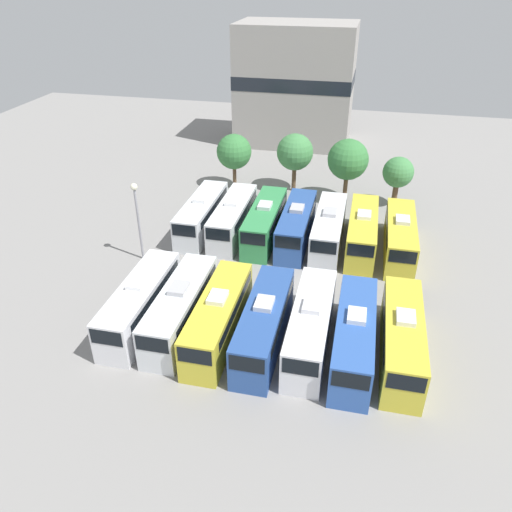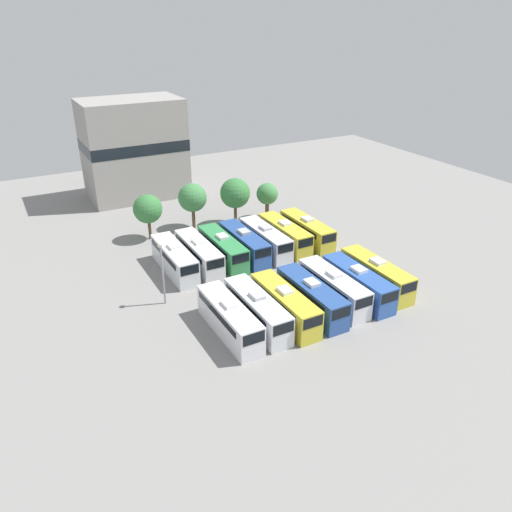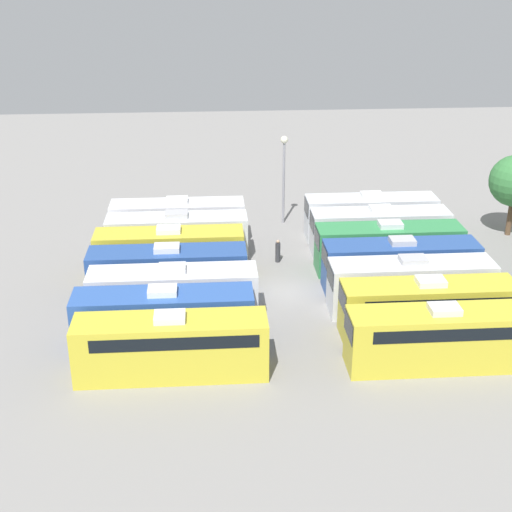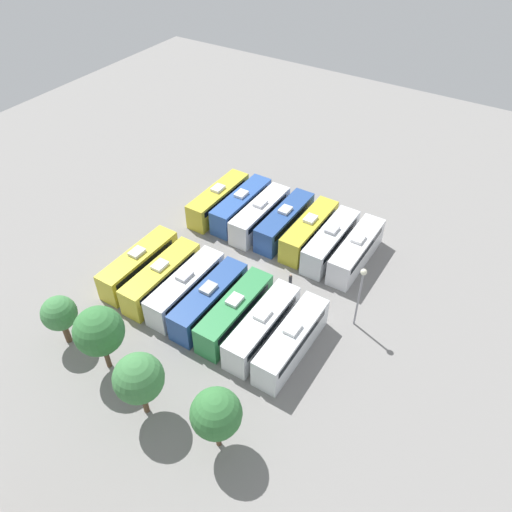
{
  "view_description": "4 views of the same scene",
  "coord_description": "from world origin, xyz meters",
  "px_view_note": "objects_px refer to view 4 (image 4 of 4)",
  "views": [
    {
      "loc": [
        5.54,
        -34.15,
        23.32
      ],
      "look_at": [
        -1.93,
        -1.27,
        3.13
      ],
      "focal_mm": 35.0,
      "sensor_mm": 36.0,
      "label": 1
    },
    {
      "loc": [
        -26.41,
        -44.33,
        28.44
      ],
      "look_at": [
        -1.75,
        1.09,
        3.13
      ],
      "focal_mm": 35.0,
      "sensor_mm": 36.0,
      "label": 2
    },
    {
      "loc": [
        41.81,
        -5.0,
        20.69
      ],
      "look_at": [
        -0.98,
        -1.92,
        2.22
      ],
      "focal_mm": 50.0,
      "sensor_mm": 36.0,
      "label": 3
    },
    {
      "loc": [
        -22.22,
        33.95,
        37.49
      ],
      "look_at": [
        -0.23,
        -0.78,
        1.49
      ],
      "focal_mm": 35.0,
      "sensor_mm": 36.0,
      "label": 4
    }
  ],
  "objects_px": {
    "tree_0": "(216,414)",
    "tree_1": "(139,378)",
    "bus_4": "(260,214)",
    "bus_11": "(186,287)",
    "tree_2": "(99,331)",
    "light_pole": "(361,288)",
    "bus_12": "(162,277)",
    "bus_5": "(241,205)",
    "worker_person": "(290,281)",
    "bus_2": "(309,230)",
    "bus_7": "(292,340)",
    "bus_13": "(139,264)",
    "bus_8": "(262,326)",
    "bus_3": "(285,221)",
    "bus_10": "(209,300)",
    "tree_3": "(59,314)",
    "bus_6": "(218,199)",
    "bus_9": "(235,312)",
    "bus_0": "(356,250)",
    "bus_1": "(331,241)"
  },
  "relations": [
    {
      "from": "tree_0",
      "to": "tree_1",
      "type": "height_order",
      "value": "tree_1"
    },
    {
      "from": "bus_4",
      "to": "bus_11",
      "type": "relative_size",
      "value": 1.0
    },
    {
      "from": "tree_0",
      "to": "tree_2",
      "type": "height_order",
      "value": "tree_2"
    },
    {
      "from": "bus_11",
      "to": "tree_0",
      "type": "xyz_separation_m",
      "value": [
        -12.04,
        11.22,
        2.62
      ]
    },
    {
      "from": "tree_0",
      "to": "light_pole",
      "type": "bearing_deg",
      "value": -102.66
    },
    {
      "from": "bus_4",
      "to": "light_pole",
      "type": "relative_size",
      "value": 1.39
    },
    {
      "from": "tree_1",
      "to": "bus_12",
      "type": "bearing_deg",
      "value": -55.21
    },
    {
      "from": "bus_5",
      "to": "worker_person",
      "type": "xyz_separation_m",
      "value": [
        -11.22,
        7.53,
        -0.99
      ]
    },
    {
      "from": "worker_person",
      "to": "bus_2",
      "type": "bearing_deg",
      "value": -76.52
    },
    {
      "from": "tree_1",
      "to": "bus_7",
      "type": "bearing_deg",
      "value": -121.58
    },
    {
      "from": "bus_7",
      "to": "bus_13",
      "type": "height_order",
      "value": "same"
    },
    {
      "from": "bus_8",
      "to": "bus_11",
      "type": "bearing_deg",
      "value": -1.33
    },
    {
      "from": "bus_3",
      "to": "bus_12",
      "type": "bearing_deg",
      "value": 68.36
    },
    {
      "from": "bus_4",
      "to": "tree_0",
      "type": "xyz_separation_m",
      "value": [
        -12.25,
        25.77,
        2.62
      ]
    },
    {
      "from": "bus_8",
      "to": "bus_10",
      "type": "height_order",
      "value": "same"
    },
    {
      "from": "bus_7",
      "to": "tree_3",
      "type": "distance_m",
      "value": 21.24
    },
    {
      "from": "tree_3",
      "to": "light_pole",
      "type": "bearing_deg",
      "value": -143.21
    },
    {
      "from": "bus_8",
      "to": "bus_12",
      "type": "height_order",
      "value": "same"
    },
    {
      "from": "bus_6",
      "to": "bus_9",
      "type": "height_order",
      "value": "same"
    },
    {
      "from": "bus_0",
      "to": "light_pole",
      "type": "distance_m",
      "value": 9.74
    },
    {
      "from": "tree_0",
      "to": "bus_9",
      "type": "bearing_deg",
      "value": -61.84
    },
    {
      "from": "bus_12",
      "to": "tree_2",
      "type": "distance_m",
      "value": 10.88
    },
    {
      "from": "bus_0",
      "to": "tree_3",
      "type": "distance_m",
      "value": 31.09
    },
    {
      "from": "tree_0",
      "to": "tree_3",
      "type": "xyz_separation_m",
      "value": [
        18.2,
        -0.89,
        -0.59
      ]
    },
    {
      "from": "bus_0",
      "to": "bus_4",
      "type": "relative_size",
      "value": 1.0
    },
    {
      "from": "bus_3",
      "to": "tree_2",
      "type": "distance_m",
      "value": 25.83
    },
    {
      "from": "bus_0",
      "to": "bus_9",
      "type": "relative_size",
      "value": 1.0
    },
    {
      "from": "tree_3",
      "to": "bus_10",
      "type": "bearing_deg",
      "value": -132.13
    },
    {
      "from": "bus_4",
      "to": "bus_1",
      "type": "bearing_deg",
      "value": -179.8
    },
    {
      "from": "bus_1",
      "to": "bus_3",
      "type": "bearing_deg",
      "value": -3.81
    },
    {
      "from": "bus_10",
      "to": "tree_3",
      "type": "xyz_separation_m",
      "value": [
        9.21,
        10.18,
        2.02
      ]
    },
    {
      "from": "bus_13",
      "to": "tree_1",
      "type": "distance_m",
      "value": 17.05
    },
    {
      "from": "bus_5",
      "to": "tree_2",
      "type": "distance_m",
      "value": 25.64
    },
    {
      "from": "bus_1",
      "to": "bus_7",
      "type": "distance_m",
      "value": 15.18
    },
    {
      "from": "bus_5",
      "to": "bus_9",
      "type": "xyz_separation_m",
      "value": [
        -9.28,
        15.09,
        0.0
      ]
    },
    {
      "from": "bus_12",
      "to": "bus_6",
      "type": "bearing_deg",
      "value": -77.59
    },
    {
      "from": "worker_person",
      "to": "tree_1",
      "type": "distance_m",
      "value": 20.05
    },
    {
      "from": "light_pole",
      "to": "tree_0",
      "type": "height_order",
      "value": "light_pole"
    },
    {
      "from": "bus_4",
      "to": "bus_3",
      "type": "bearing_deg",
      "value": -171.93
    },
    {
      "from": "bus_5",
      "to": "bus_7",
      "type": "bearing_deg",
      "value": 135.73
    },
    {
      "from": "bus_8",
      "to": "light_pole",
      "type": "xyz_separation_m",
      "value": [
        -6.68,
        -6.42,
        3.2
      ]
    },
    {
      "from": "bus_13",
      "to": "tree_2",
      "type": "relative_size",
      "value": 1.44
    },
    {
      "from": "tree_2",
      "to": "tree_3",
      "type": "xyz_separation_m",
      "value": [
        5.35,
        -0.05,
        -0.99
      ]
    },
    {
      "from": "bus_2",
      "to": "tree_1",
      "type": "xyz_separation_m",
      "value": [
        1.03,
        27.06,
        2.82
      ]
    },
    {
      "from": "bus_0",
      "to": "bus_7",
      "type": "bearing_deg",
      "value": 90.6
    },
    {
      "from": "bus_3",
      "to": "bus_10",
      "type": "bearing_deg",
      "value": 90.4
    },
    {
      "from": "bus_4",
      "to": "light_pole",
      "type": "bearing_deg",
      "value": 152.7
    },
    {
      "from": "worker_person",
      "to": "tree_0",
      "type": "xyz_separation_m",
      "value": [
        -4.01,
        18.66,
        3.61
      ]
    },
    {
      "from": "bus_13",
      "to": "tree_2",
      "type": "height_order",
      "value": "tree_2"
    },
    {
      "from": "bus_4",
      "to": "worker_person",
      "type": "distance_m",
      "value": 10.92
    }
  ]
}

